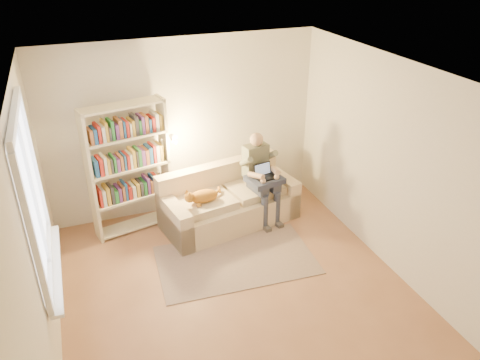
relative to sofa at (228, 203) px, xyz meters
name	(u,v)px	position (x,y,z in m)	size (l,w,h in m)	color
floor	(239,295)	(-0.43, -1.58, -0.30)	(4.50, 4.50, 0.00)	#926042
ceiling	(238,79)	(-0.43, -1.58, 2.30)	(4.00, 4.50, 0.02)	white
wall_left	(36,239)	(-2.43, -1.58, 1.00)	(0.02, 4.50, 2.60)	silver
wall_right	(395,170)	(1.57, -1.58, 1.00)	(0.02, 4.50, 2.60)	silver
wall_back	(184,128)	(-0.43, 0.67, 1.00)	(4.00, 0.02, 2.60)	silver
wall_front	(359,360)	(-0.43, -3.83, 1.00)	(4.00, 0.02, 2.60)	silver
window	(41,220)	(-2.38, -1.38, 1.08)	(0.12, 1.52, 1.69)	white
sofa	(228,203)	(0.00, 0.00, 0.00)	(2.06, 1.19, 0.83)	beige
person	(260,172)	(0.47, -0.07, 0.46)	(0.44, 0.61, 1.33)	#6D6F5A
cat	(203,196)	(-0.44, -0.20, 0.32)	(0.59, 0.28, 0.22)	orange
blanket	(261,180)	(0.44, -0.19, 0.39)	(0.48, 0.39, 0.08)	#292F48
laptop	(261,174)	(0.43, -0.18, 0.48)	(0.30, 0.26, 0.24)	black
bookshelf	(129,163)	(-1.32, 0.32, 0.74)	(1.28, 0.51, 1.88)	beige
rug	(236,260)	(-0.23, -0.94, -0.29)	(2.02, 1.20, 0.01)	gray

